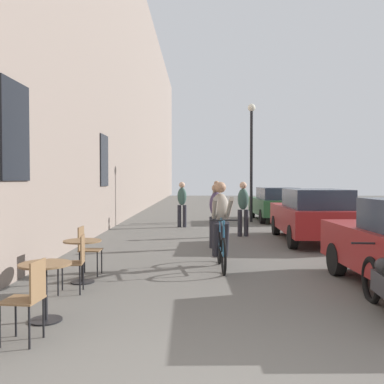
{
  "coord_description": "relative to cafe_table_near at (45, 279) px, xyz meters",
  "views": [
    {
      "loc": [
        -0.07,
        -3.05,
        1.75
      ],
      "look_at": [
        -0.3,
        14.32,
        1.25
      ],
      "focal_mm": 39.76,
      "sensor_mm": 36.0,
      "label": 1
    }
  ],
  "objects": [
    {
      "name": "building_facade_left",
      "position": [
        -1.5,
        11.86,
        5.86
      ],
      "size": [
        0.54,
        68.0,
        12.75
      ],
      "color": "gray",
      "rests_on": "ground_plane"
    },
    {
      "name": "cafe_table_near",
      "position": [
        0.0,
        0.0,
        0.0
      ],
      "size": [
        0.64,
        0.64,
        0.72
      ],
      "color": "black",
      "rests_on": "ground_plane"
    },
    {
      "name": "cafe_chair_near_toward_street",
      "position": [
        0.08,
        -0.71,
        -0.0
      ],
      "size": [
        0.41,
        0.41,
        0.89
      ],
      "color": "black",
      "rests_on": "ground_plane"
    },
    {
      "name": "cafe_table_mid",
      "position": [
        -0.08,
        1.98,
        0.0
      ],
      "size": [
        0.64,
        0.64,
        0.72
      ],
      "color": "black",
      "rests_on": "ground_plane"
    },
    {
      "name": "cafe_chair_mid_toward_street",
      "position": [
        -0.01,
        1.33,
        -0.0
      ],
      "size": [
        0.42,
        0.42,
        0.89
      ],
      "color": "black",
      "rests_on": "ground_plane"
    },
    {
      "name": "cafe_chair_mid_toward_wall",
      "position": [
        -0.16,
        2.54,
        -0.0
      ],
      "size": [
        0.39,
        0.39,
        0.89
      ],
      "color": "black",
      "rests_on": "ground_plane"
    },
    {
      "name": "cyclist_on_bicycle",
      "position": [
        2.35,
        3.27,
        0.29
      ],
      "size": [
        0.52,
        1.76,
        1.74
      ],
      "color": "black",
      "rests_on": "ground_plane"
    },
    {
      "name": "pedestrian_near",
      "position": [
        2.35,
        5.67,
        0.41
      ],
      "size": [
        0.34,
        0.25,
        1.65
      ],
      "color": "#26262D",
      "rests_on": "ground_plane"
    },
    {
      "name": "pedestrian_mid",
      "position": [
        3.29,
        7.93,
        0.43
      ],
      "size": [
        0.36,
        0.26,
        1.69
      ],
      "color": "#26262D",
      "rests_on": "ground_plane"
    },
    {
      "name": "pedestrian_far",
      "position": [
        1.3,
        10.47,
        0.42
      ],
      "size": [
        0.38,
        0.3,
        1.67
      ],
      "color": "#26262D",
      "rests_on": "ground_plane"
    },
    {
      "name": "pedestrian_furthest",
      "position": [
        2.67,
        12.57,
        0.44
      ],
      "size": [
        0.36,
        0.28,
        1.71
      ],
      "color": "#26262D",
      "rests_on": "ground_plane"
    },
    {
      "name": "street_lamp",
      "position": [
        4.11,
        12.51,
        2.59
      ],
      "size": [
        0.32,
        0.32,
        4.9
      ],
      "color": "black",
      "rests_on": "ground_plane"
    },
    {
      "name": "parked_car_second",
      "position": [
        5.12,
        6.82,
        0.25
      ],
      "size": [
        1.88,
        4.26,
        1.5
      ],
      "color": "maroon",
      "rests_on": "ground_plane"
    },
    {
      "name": "parked_car_third",
      "position": [
        5.19,
        12.96,
        0.22
      ],
      "size": [
        1.78,
        4.05,
        1.43
      ],
      "color": "#23512D",
      "rests_on": "ground_plane"
    }
  ]
}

